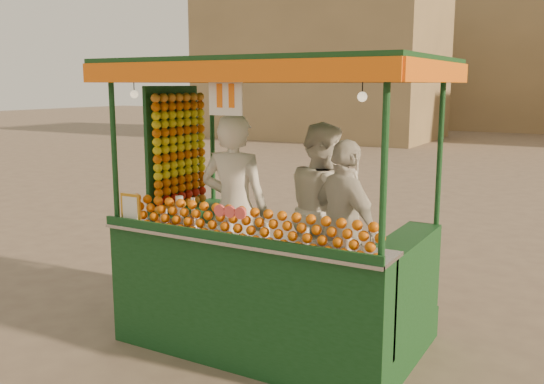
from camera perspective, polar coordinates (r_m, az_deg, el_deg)
The scene contains 7 objects.
ground at distance 5.59m, azimuth 0.63°, elevation -14.53°, with size 90.00×90.00×0.00m, color brown.
building_left at distance 26.99m, azimuth 4.73°, elevation 11.66°, with size 10.00×6.00×6.00m, color #9B8058.
building_center at distance 34.74m, azimuth 22.85°, elevation 11.42°, with size 14.00×7.00×7.00m, color #9B8058.
juice_cart at distance 5.38m, azimuth -0.81°, elevation -6.00°, with size 2.82×1.82×2.56m.
vendor_left at distance 5.55m, azimuth -3.61°, elevation -1.69°, with size 0.72×0.53×1.80m.
vendor_middle at distance 5.76m, azimuth 4.95°, elevation -1.75°, with size 1.02×1.05×1.70m.
vendor_right at distance 5.31m, azimuth 6.98°, elevation -3.48°, with size 0.99×0.82×1.58m.
Camera 1 is at (2.47, -4.43, 2.35)m, focal length 39.30 mm.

